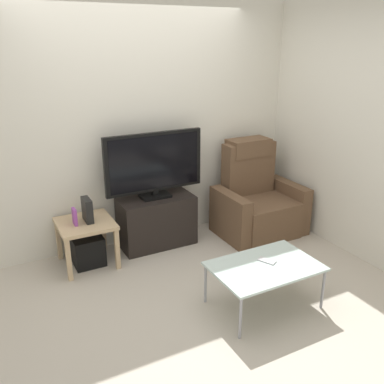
{
  "coord_description": "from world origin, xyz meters",
  "views": [
    {
      "loc": [
        -1.54,
        -3.08,
        2.18
      ],
      "look_at": [
        0.34,
        0.5,
        0.7
      ],
      "focal_mm": 39.19,
      "sensor_mm": 36.0,
      "label": 1
    }
  ],
  "objects_px": {
    "television": "(154,164)",
    "coffee_table": "(265,268)",
    "cell_phone": "(267,261)",
    "book_upright": "(75,217)",
    "subwoofer_box": "(88,250)",
    "recliner_armchair": "(257,201)",
    "side_table": "(86,229)",
    "game_console": "(87,210)",
    "tv_stand": "(157,221)"
  },
  "relations": [
    {
      "from": "game_console",
      "to": "cell_phone",
      "type": "bearing_deg",
      "value": -49.71
    },
    {
      "from": "recliner_armchair",
      "to": "cell_phone",
      "type": "xyz_separation_m",
      "value": [
        -0.79,
        -1.23,
        0.02
      ]
    },
    {
      "from": "game_console",
      "to": "cell_phone",
      "type": "xyz_separation_m",
      "value": [
        1.17,
        -1.38,
        -0.19
      ]
    },
    {
      "from": "book_upright",
      "to": "game_console",
      "type": "relative_size",
      "value": 0.7
    },
    {
      "from": "tv_stand",
      "to": "game_console",
      "type": "bearing_deg",
      "value": -175.36
    },
    {
      "from": "television",
      "to": "game_console",
      "type": "bearing_deg",
      "value": -173.97
    },
    {
      "from": "book_upright",
      "to": "recliner_armchair",
      "type": "bearing_deg",
      "value": -3.34
    },
    {
      "from": "side_table",
      "to": "book_upright",
      "type": "bearing_deg",
      "value": -168.69
    },
    {
      "from": "tv_stand",
      "to": "book_upright",
      "type": "bearing_deg",
      "value": -174.16
    },
    {
      "from": "tv_stand",
      "to": "television",
      "type": "xyz_separation_m",
      "value": [
        0.0,
        0.02,
        0.66
      ]
    },
    {
      "from": "television",
      "to": "cell_phone",
      "type": "height_order",
      "value": "television"
    },
    {
      "from": "game_console",
      "to": "coffee_table",
      "type": "distance_m",
      "value": 1.83
    },
    {
      "from": "recliner_armchair",
      "to": "cell_phone",
      "type": "bearing_deg",
      "value": -134.21
    },
    {
      "from": "recliner_armchair",
      "to": "side_table",
      "type": "bearing_deg",
      "value": 164.39
    },
    {
      "from": "cell_phone",
      "to": "subwoofer_box",
      "type": "bearing_deg",
      "value": 105.07
    },
    {
      "from": "television",
      "to": "game_console",
      "type": "relative_size",
      "value": 4.57
    },
    {
      "from": "book_upright",
      "to": "television",
      "type": "bearing_deg",
      "value": 7.02
    },
    {
      "from": "television",
      "to": "book_upright",
      "type": "distance_m",
      "value": 0.99
    },
    {
      "from": "coffee_table",
      "to": "cell_phone",
      "type": "xyz_separation_m",
      "value": [
        0.05,
        0.05,
        0.03
      ]
    },
    {
      "from": "television",
      "to": "book_upright",
      "type": "relative_size",
      "value": 6.5
    },
    {
      "from": "recliner_armchair",
      "to": "coffee_table",
      "type": "distance_m",
      "value": 1.53
    },
    {
      "from": "recliner_armchair",
      "to": "side_table",
      "type": "distance_m",
      "value": 2.0
    },
    {
      "from": "recliner_armchair",
      "to": "coffee_table",
      "type": "relative_size",
      "value": 1.2
    },
    {
      "from": "coffee_table",
      "to": "cell_phone",
      "type": "relative_size",
      "value": 6.0
    },
    {
      "from": "cell_phone",
      "to": "book_upright",
      "type": "bearing_deg",
      "value": 107.76
    },
    {
      "from": "tv_stand",
      "to": "game_console",
      "type": "xyz_separation_m",
      "value": [
        -0.77,
        -0.06,
        0.3
      ]
    },
    {
      "from": "book_upright",
      "to": "coffee_table",
      "type": "height_order",
      "value": "book_upright"
    },
    {
      "from": "side_table",
      "to": "subwoofer_box",
      "type": "relative_size",
      "value": 1.79
    },
    {
      "from": "television",
      "to": "coffee_table",
      "type": "xyz_separation_m",
      "value": [
        0.35,
        -1.51,
        -0.57
      ]
    },
    {
      "from": "side_table",
      "to": "coffee_table",
      "type": "xyz_separation_m",
      "value": [
        1.15,
        -1.42,
        -0.03
      ]
    },
    {
      "from": "book_upright",
      "to": "cell_phone",
      "type": "xyz_separation_m",
      "value": [
        1.31,
        -1.35,
        -0.15
      ]
    },
    {
      "from": "book_upright",
      "to": "coffee_table",
      "type": "xyz_separation_m",
      "value": [
        1.25,
        -1.4,
        -0.18
      ]
    },
    {
      "from": "tv_stand",
      "to": "cell_phone",
      "type": "bearing_deg",
      "value": -74.28
    },
    {
      "from": "recliner_armchair",
      "to": "game_console",
      "type": "relative_size",
      "value": 4.53
    },
    {
      "from": "book_upright",
      "to": "cell_phone",
      "type": "distance_m",
      "value": 1.89
    },
    {
      "from": "game_console",
      "to": "coffee_table",
      "type": "height_order",
      "value": "game_console"
    },
    {
      "from": "tv_stand",
      "to": "cell_phone",
      "type": "relative_size",
      "value": 5.45
    },
    {
      "from": "television",
      "to": "cell_phone",
      "type": "bearing_deg",
      "value": -74.47
    },
    {
      "from": "book_upright",
      "to": "tv_stand",
      "type": "bearing_deg",
      "value": 5.84
    },
    {
      "from": "game_console",
      "to": "book_upright",
      "type": "bearing_deg",
      "value": -167.47
    },
    {
      "from": "side_table",
      "to": "television",
      "type": "bearing_deg",
      "value": 6.47
    },
    {
      "from": "tv_stand",
      "to": "book_upright",
      "type": "relative_size",
      "value": 4.89
    },
    {
      "from": "book_upright",
      "to": "coffee_table",
      "type": "bearing_deg",
      "value": -48.16
    },
    {
      "from": "tv_stand",
      "to": "subwoofer_box",
      "type": "bearing_deg",
      "value": -174.85
    },
    {
      "from": "side_table",
      "to": "cell_phone",
      "type": "distance_m",
      "value": 1.83
    },
    {
      "from": "game_console",
      "to": "coffee_table",
      "type": "bearing_deg",
      "value": -51.97
    },
    {
      "from": "television",
      "to": "game_console",
      "type": "distance_m",
      "value": 0.85
    },
    {
      "from": "television",
      "to": "game_console",
      "type": "height_order",
      "value": "television"
    },
    {
      "from": "tv_stand",
      "to": "television",
      "type": "height_order",
      "value": "television"
    },
    {
      "from": "tv_stand",
      "to": "book_upright",
      "type": "distance_m",
      "value": 0.94
    }
  ]
}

